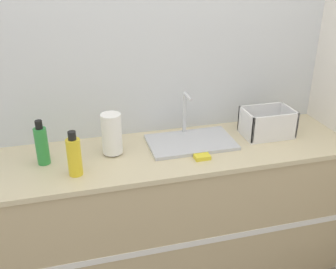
# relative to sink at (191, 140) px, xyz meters

# --- Properties ---
(wall_back) EXTENTS (4.90, 0.06, 2.60)m
(wall_back) POSITION_rel_sink_xyz_m (-0.28, 0.27, 0.35)
(wall_back) COLOR silver
(wall_back) RESTS_ON ground_plane
(counter_cabinet) EXTENTS (2.53, 0.62, 0.93)m
(counter_cabinet) POSITION_rel_sink_xyz_m (-0.28, -0.06, -0.48)
(counter_cabinet) COLOR tan
(counter_cabinet) RESTS_ON ground_plane
(sink) EXTENTS (0.53, 0.32, 0.29)m
(sink) POSITION_rel_sink_xyz_m (0.00, 0.00, 0.00)
(sink) COLOR silver
(sink) RESTS_ON counter_cabinet
(paper_towel_roll) EXTENTS (0.12, 0.12, 0.25)m
(paper_towel_roll) POSITION_rel_sink_xyz_m (-0.48, -0.01, 0.11)
(paper_towel_roll) COLOR #4C4C51
(paper_towel_roll) RESTS_ON counter_cabinet
(dish_rack) EXTENTS (0.31, 0.21, 0.18)m
(dish_rack) POSITION_rel_sink_xyz_m (0.51, -0.01, 0.05)
(dish_rack) COLOR white
(dish_rack) RESTS_ON counter_cabinet
(bottle_green) EXTENTS (0.07, 0.07, 0.26)m
(bottle_green) POSITION_rel_sink_xyz_m (-0.87, -0.03, 0.09)
(bottle_green) COLOR #2D8C3D
(bottle_green) RESTS_ON counter_cabinet
(bottle_yellow) EXTENTS (0.08, 0.08, 0.25)m
(bottle_yellow) POSITION_rel_sink_xyz_m (-0.71, -0.20, 0.09)
(bottle_yellow) COLOR yellow
(bottle_yellow) RESTS_ON counter_cabinet
(sponge) EXTENTS (0.09, 0.06, 0.02)m
(sponge) POSITION_rel_sink_xyz_m (0.00, -0.21, -0.01)
(sponge) COLOR yellow
(sponge) RESTS_ON counter_cabinet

